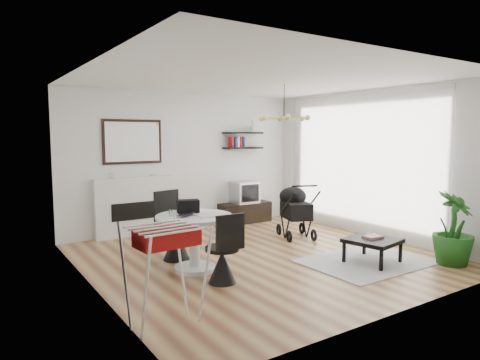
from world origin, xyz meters
TOP-DOWN VIEW (x-y plane):
  - floor at (0.00, 0.00)m, footprint 5.00×5.00m
  - ceiling at (0.00, 0.00)m, footprint 5.00×5.00m
  - wall_back at (0.00, 2.50)m, footprint 5.00×0.00m
  - wall_left at (-2.50, 0.00)m, footprint 0.00×5.00m
  - wall_right at (2.50, 0.00)m, footprint 0.00×5.00m
  - sheer_curtain at (2.40, 0.20)m, footprint 0.04×3.60m
  - fireplace at (-1.10, 2.42)m, footprint 1.50×0.17m
  - shelf_lower at (1.28, 2.37)m, footprint 0.90×0.25m
  - shelf_upper at (1.28, 2.37)m, footprint 0.90×0.25m
  - pendant_lamp at (0.70, 0.30)m, footprint 0.90×0.90m
  - tv_console at (1.28, 2.29)m, footprint 1.15×0.40m
  - crt_tv at (1.25, 2.29)m, footprint 0.53×0.46m
  - dining_table at (-1.14, -0.04)m, footprint 1.06×1.06m
  - laptop at (-1.22, -0.06)m, footprint 0.41×0.39m
  - black_bag at (-1.12, 0.19)m, footprint 0.34×0.26m
  - newspaper at (-0.97, -0.17)m, footprint 0.39×0.33m
  - drinking_glass at (-1.43, 0.09)m, footprint 0.06×0.06m
  - chair_far at (-1.14, 0.60)m, footprint 0.52×0.54m
  - chair_near at (-1.08, -0.70)m, footprint 0.43×0.44m
  - drying_rack at (-2.18, -1.42)m, footprint 0.70×0.66m
  - stroller at (1.32, 0.71)m, footprint 0.76×0.94m
  - rug at (1.18, -1.09)m, footprint 1.85×1.34m
  - coffee_table at (1.20, -1.17)m, footprint 0.80×0.80m
  - magazines at (1.23, -1.14)m, footprint 0.27×0.22m
  - potted_plant at (2.11, -1.85)m, footprint 0.71×0.71m

SIDE VIEW (x-z plane):
  - floor at x=0.00m, z-range 0.00..0.00m
  - rug at x=1.18m, z-range 0.00..0.01m
  - tv_console at x=1.28m, z-range 0.00..0.43m
  - chair_near at x=-1.08m, z-range -0.17..0.75m
  - coffee_table at x=1.20m, z-range 0.15..0.50m
  - chair_far at x=-1.14m, z-range -0.19..0.84m
  - magazines at x=1.23m, z-range 0.36..0.40m
  - stroller at x=1.32m, z-range -0.07..0.96m
  - dining_table at x=-1.14m, z-range 0.12..0.90m
  - drying_rack at x=-2.18m, z-range 0.03..1.03m
  - potted_plant at x=2.11m, z-range 0.00..1.06m
  - crt_tv at x=1.25m, z-range 0.43..0.89m
  - fireplace at x=-1.10m, z-range -0.39..1.77m
  - newspaper at x=-0.97m, z-range 0.78..0.79m
  - laptop at x=-1.22m, z-range 0.78..0.80m
  - drinking_glass at x=-1.43m, z-range 0.78..0.87m
  - black_bag at x=-1.12m, z-range 0.78..0.96m
  - wall_back at x=0.00m, z-range -1.15..3.85m
  - wall_left at x=-2.50m, z-range -1.15..3.85m
  - wall_right at x=2.50m, z-range -1.15..3.85m
  - sheer_curtain at x=2.40m, z-range 0.05..2.65m
  - shelf_lower at x=1.28m, z-range 1.58..1.62m
  - shelf_upper at x=1.28m, z-range 1.90..1.94m
  - pendant_lamp at x=0.70m, z-range 2.10..2.20m
  - ceiling at x=0.00m, z-range 2.70..2.70m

